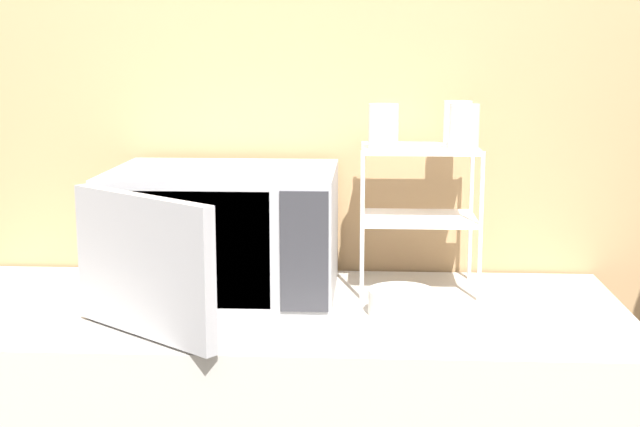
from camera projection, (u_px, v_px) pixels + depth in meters
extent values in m
cube|color=tan|center=(284.00, 130.00, 2.36)|extent=(8.00, 0.06, 2.60)
cube|color=#ADADB2|center=(225.00, 231.00, 2.14)|extent=(0.53, 0.41, 0.30)
cube|color=#B7B2A8|center=(183.00, 250.00, 1.94)|extent=(0.38, 0.01, 0.26)
cube|color=#333338|center=(304.00, 252.00, 1.92)|extent=(0.11, 0.01, 0.27)
cube|color=#ADADB2|center=(142.00, 265.00, 1.81)|extent=(0.34, 0.28, 0.29)
cylinder|color=white|center=(362.00, 226.00, 2.08)|extent=(0.01, 0.01, 0.35)
cylinder|color=white|center=(481.00, 227.00, 2.06)|extent=(0.01, 0.01, 0.35)
cylinder|color=white|center=(363.00, 210.00, 2.28)|extent=(0.01, 0.01, 0.35)
cylinder|color=white|center=(471.00, 211.00, 2.26)|extent=(0.01, 0.01, 0.35)
cube|color=white|center=(419.00, 218.00, 2.17)|extent=(0.27, 0.21, 0.01)
cube|color=white|center=(420.00, 149.00, 2.14)|extent=(0.27, 0.21, 0.01)
cylinder|color=silver|center=(383.00, 126.00, 2.07)|extent=(0.07, 0.07, 0.11)
cylinder|color=silver|center=(458.00, 122.00, 2.18)|extent=(0.07, 0.07, 0.11)
cylinder|color=silver|center=(464.00, 127.00, 2.06)|extent=(0.07, 0.07, 0.11)
cylinder|color=silver|center=(401.00, 312.00, 1.99)|extent=(0.08, 0.08, 0.01)
cylinder|color=silver|center=(401.00, 302.00, 1.99)|extent=(0.15, 0.15, 0.06)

